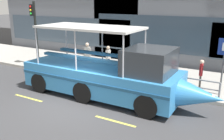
{
  "coord_description": "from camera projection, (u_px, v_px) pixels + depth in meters",
  "views": [
    {
      "loc": [
        6.78,
        -8.36,
        4.62
      ],
      "look_at": [
        0.91,
        1.78,
        1.3
      ],
      "focal_mm": 40.49,
      "sensor_mm": 36.0,
      "label": 1
    }
  ],
  "objects": [
    {
      "name": "ground_plane",
      "position": [
        75.0,
        104.0,
        11.49
      ],
      "size": [
        120.0,
        120.0,
        0.0
      ],
      "primitive_type": "plane",
      "color": "#3D3D3F"
    },
    {
      "name": "sidewalk",
      "position": [
        130.0,
        72.0,
        16.12
      ],
      "size": [
        32.0,
        4.8,
        0.18
      ],
      "primitive_type": "cube",
      "color": "#A8A59E",
      "rests_on": "ground_plane"
    },
    {
      "name": "curb_edge",
      "position": [
        110.0,
        83.0,
        14.05
      ],
      "size": [
        32.0,
        0.18,
        0.18
      ],
      "primitive_type": "cube",
      "color": "#B2ADA3",
      "rests_on": "ground_plane"
    },
    {
      "name": "lane_centreline",
      "position": [
        67.0,
        108.0,
        11.02
      ],
      "size": [
        25.8,
        0.12,
        0.01
      ],
      "color": "#DBD64C",
      "rests_on": "ground_plane"
    },
    {
      "name": "curb_guardrail",
      "position": [
        121.0,
        72.0,
        13.92
      ],
      "size": [
        10.34,
        0.09,
        0.8
      ],
      "color": "gray",
      "rests_on": "sidewalk"
    },
    {
      "name": "traffic_light_pole",
      "position": [
        35.0,
        28.0,
        16.68
      ],
      "size": [
        0.24,
        0.46,
        4.28
      ],
      "color": "black",
      "rests_on": "sidewalk"
    },
    {
      "name": "parking_sign",
      "position": [
        224.0,
        57.0,
        11.61
      ],
      "size": [
        0.6,
        0.12,
        2.71
      ],
      "color": "#4C4F54",
      "rests_on": "sidewalk"
    },
    {
      "name": "leaned_bicycle",
      "position": [
        55.0,
        61.0,
        16.96
      ],
      "size": [
        1.74,
        0.46,
        0.96
      ],
      "color": "black",
      "rests_on": "sidewalk"
    },
    {
      "name": "duck_tour_boat",
      "position": [
        110.0,
        75.0,
        11.95
      ],
      "size": [
        9.66,
        2.62,
        3.37
      ],
      "color": "#388CD1",
      "rests_on": "ground_plane"
    },
    {
      "name": "pedestrian_near_bow",
      "position": [
        201.0,
        72.0,
        12.51
      ],
      "size": [
        0.21,
        0.45,
        1.56
      ],
      "color": "#47423D",
      "rests_on": "sidewalk"
    },
    {
      "name": "pedestrian_mid_left",
      "position": [
        141.0,
        63.0,
        14.16
      ],
      "size": [
        0.41,
        0.29,
        1.57
      ],
      "color": "#1E2338",
      "rests_on": "sidewalk"
    },
    {
      "name": "pedestrian_mid_right",
      "position": [
        108.0,
        56.0,
        15.91
      ],
      "size": [
        0.23,
        0.45,
        1.59
      ],
      "color": "#1E2338",
      "rests_on": "sidewalk"
    },
    {
      "name": "pedestrian_near_stern",
      "position": [
        87.0,
        53.0,
        16.11
      ],
      "size": [
        0.5,
        0.27,
        1.76
      ],
      "color": "#47423D",
      "rests_on": "sidewalk"
    }
  ]
}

